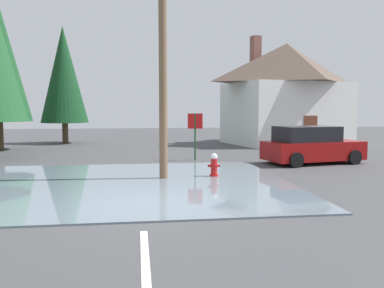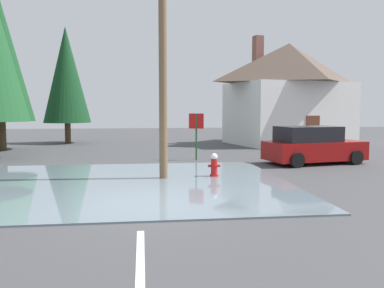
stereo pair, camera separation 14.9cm
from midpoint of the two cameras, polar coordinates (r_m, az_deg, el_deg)
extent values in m
cube|color=#424244|center=(10.59, -5.44, -8.68)|extent=(80.00, 80.00, 0.10)
cube|color=slate|center=(13.31, -8.92, -5.55)|extent=(10.52, 9.07, 0.05)
cube|color=silver|center=(9.21, -10.99, -10.52)|extent=(4.03, 0.33, 0.01)
cube|color=silver|center=(6.48, -6.64, -17.29)|extent=(0.14, 3.97, 0.01)
cylinder|color=red|center=(14.49, 3.43, -4.52)|extent=(0.31, 0.31, 0.10)
cylinder|color=red|center=(14.44, 3.43, -3.20)|extent=(0.23, 0.23, 0.57)
sphere|color=white|center=(14.39, 3.44, -1.81)|extent=(0.25, 0.25, 0.25)
cylinder|color=red|center=(14.40, 2.79, -3.10)|extent=(0.10, 0.09, 0.09)
cylinder|color=red|center=(14.46, 4.08, -3.08)|extent=(0.10, 0.09, 0.09)
cylinder|color=red|center=(14.27, 3.56, -3.18)|extent=(0.11, 0.10, 0.11)
cylinder|color=brown|center=(14.00, -3.83, 12.40)|extent=(0.28, 0.28, 8.51)
cylinder|color=#1E4C28|center=(19.16, 0.84, 1.01)|extent=(0.08, 0.08, 2.21)
cube|color=white|center=(19.12, 0.84, 3.25)|extent=(0.71, 0.28, 0.75)
cube|color=red|center=(19.12, 0.84, 3.25)|extent=(0.68, 0.28, 0.71)
cube|color=silver|center=(28.86, 13.55, 4.19)|extent=(8.51, 7.09, 4.18)
pyramid|color=brown|center=(29.02, 13.69, 11.02)|extent=(9.20, 7.66, 2.72)
cube|color=brown|center=(29.00, 9.44, 12.45)|extent=(0.72, 0.72, 2.45)
cube|color=#592D1E|center=(26.60, 16.83, 1.70)|extent=(0.99, 0.28, 2.00)
cube|color=maroon|center=(18.85, 17.11, -0.87)|extent=(4.63, 2.67, 0.82)
cube|color=black|center=(18.59, 16.29, 1.38)|extent=(2.88, 2.12, 0.67)
cylinder|color=black|center=(20.50, 18.96, -1.21)|extent=(0.67, 0.34, 0.64)
cylinder|color=black|center=(19.04, 22.37, -1.77)|extent=(0.67, 0.34, 0.64)
cylinder|color=black|center=(18.87, 11.76, -1.56)|extent=(0.67, 0.34, 0.64)
cylinder|color=black|center=(17.28, 14.86, -2.22)|extent=(0.67, 0.34, 0.64)
cylinder|color=#4C3823|center=(26.29, -25.12, 1.08)|extent=(0.47, 0.47, 1.71)
cylinder|color=#4C3823|center=(29.78, -17.00, 1.52)|extent=(0.41, 0.41, 1.46)
cone|color=#143D1E|center=(29.82, -17.20, 9.33)|extent=(3.25, 3.25, 6.66)
camera|label=1|loc=(0.07, -89.70, 0.03)|focal=37.75mm
camera|label=2|loc=(0.07, 90.30, -0.03)|focal=37.75mm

